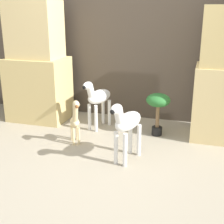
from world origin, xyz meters
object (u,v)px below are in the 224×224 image
(zebra_right, at_px, (127,123))
(potted_palm_front, at_px, (158,104))
(zebra_left, at_px, (98,98))
(giraffe_figurine, at_px, (75,119))

(zebra_right, xyz_separation_m, potted_palm_front, (0.20, 0.78, -0.01))
(zebra_right, height_order, zebra_left, same)
(zebra_right, height_order, giraffe_figurine, zebra_right)
(zebra_left, height_order, giraffe_figurine, zebra_left)
(zebra_right, xyz_separation_m, zebra_left, (-0.58, 0.80, 0.00))
(giraffe_figurine, bearing_deg, zebra_left, 82.15)
(zebra_right, relative_size, giraffe_figurine, 1.18)
(zebra_left, height_order, potted_palm_front, zebra_left)
(zebra_right, xyz_separation_m, giraffe_figurine, (-0.66, 0.23, -0.10))
(zebra_right, height_order, potted_palm_front, zebra_right)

